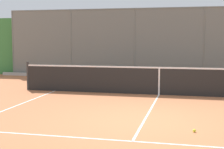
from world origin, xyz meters
TOP-DOWN VIEW (x-y plane):
  - ground_plane at (0.00, 0.00)m, footprint 60.00×60.00m
  - court_line_markings at (0.00, 1.87)m, footprint 7.71×9.93m
  - fence_backdrop at (0.00, -9.15)m, footprint 19.25×1.37m
  - tennis_net at (0.00, -3.82)m, footprint 9.90×0.09m
  - tennis_ball_near_baseline at (-1.14, 0.71)m, footprint 0.07×0.07m

SIDE VIEW (x-z plane):
  - ground_plane at x=0.00m, z-range 0.00..0.00m
  - court_line_markings at x=0.00m, z-range 0.00..0.01m
  - tennis_ball_near_baseline at x=-1.14m, z-range 0.00..0.07m
  - tennis_net at x=0.00m, z-range -0.04..1.03m
  - fence_backdrop at x=0.00m, z-range -0.20..3.19m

